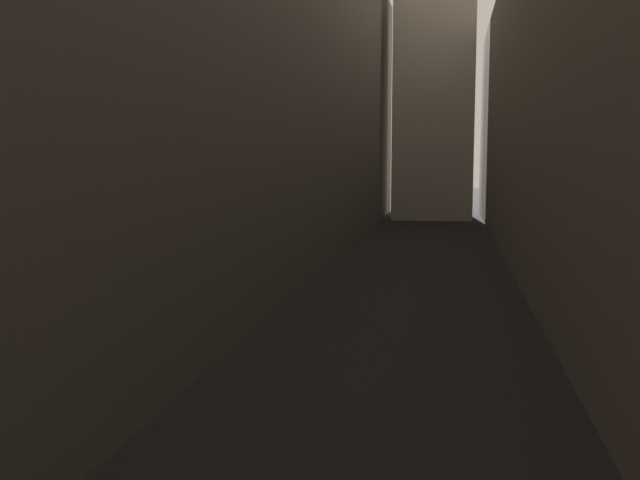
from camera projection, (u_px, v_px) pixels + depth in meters
name	position (u px, v px, depth m)	size (l,w,h in m)	color
ground_plane	(410.00, 290.00, 36.61)	(264.00, 264.00, 0.00)	black
building_block_left	(177.00, 48.00, 39.41)	(14.73, 108.00, 25.14)	#60594F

